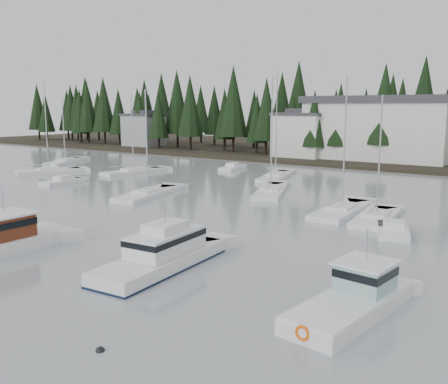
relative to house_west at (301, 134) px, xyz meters
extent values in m
cube|color=black|center=(18.00, 18.00, -4.65)|extent=(240.00, 54.00, 1.00)
cube|color=silver|center=(0.00, 0.00, -0.40)|extent=(9.00, 7.00, 7.50)
cube|color=#38383D|center=(0.00, 0.00, 3.60)|extent=(9.54, 7.42, 0.50)
cube|color=#38383D|center=(0.00, 0.00, 4.20)|extent=(4.95, 3.85, 0.80)
cube|color=#999EA0|center=(-42.00, 2.00, -0.65)|extent=(8.00, 7.00, 7.00)
cube|color=#38383D|center=(-42.00, 2.00, 3.10)|extent=(8.48, 7.42, 0.50)
cube|color=#38383D|center=(-42.00, 2.00, 3.70)|extent=(4.40, 3.85, 0.80)
cube|color=silver|center=(13.00, 3.00, 0.85)|extent=(24.00, 10.00, 10.00)
cube|color=#38383D|center=(13.00, 3.00, 6.15)|extent=(25.00, 11.00, 1.20)
cube|color=#4C190F|center=(11.04, -64.94, -2.98)|extent=(2.81, 3.07, 1.57)
cube|color=white|center=(11.04, -64.94, -2.14)|extent=(3.15, 3.48, 0.13)
cube|color=black|center=(11.04, -64.94, -2.66)|extent=(2.88, 3.12, 0.45)
cylinder|color=#A5A8AD|center=(11.04, -64.94, -1.19)|extent=(0.08, 0.08, 1.79)
cube|color=white|center=(22.00, -61.61, -4.52)|extent=(3.82, 9.97, 1.42)
cube|color=black|center=(22.00, -61.61, -4.63)|extent=(3.85, 10.02, 0.20)
cube|color=white|center=(21.96, -61.12, -3.15)|extent=(2.88, 5.26, 1.29)
cube|color=black|center=(21.96, -61.12, -2.84)|extent=(2.95, 5.31, 0.35)
cube|color=white|center=(21.96, -61.12, -2.22)|extent=(2.01, 2.68, 0.58)
cylinder|color=#A5A8AD|center=(21.96, -61.12, -1.51)|extent=(0.10, 0.10, 0.98)
cube|color=white|center=(33.75, -61.69, -4.56)|extent=(3.55, 8.07, 1.27)
cube|color=white|center=(33.75, -61.69, -3.87)|extent=(3.48, 7.91, 0.12)
cube|color=#8EBAB2|center=(33.92, -60.14, -3.19)|extent=(2.48, 2.57, 1.37)
cube|color=white|center=(33.92, -60.14, -2.45)|extent=(2.79, 2.91, 0.12)
cube|color=black|center=(33.92, -60.14, -2.91)|extent=(2.54, 2.62, 0.39)
cylinder|color=#A5A8AD|center=(33.92, -60.14, -1.62)|extent=(0.08, 0.08, 1.56)
torus|color=#F2590C|center=(33.34, -65.58, -4.12)|extent=(0.70, 0.21, 0.68)
cube|color=white|center=(4.13, -44.31, -4.68)|extent=(5.17, 10.75, 1.05)
cube|color=white|center=(4.13, -44.31, -4.03)|extent=(2.74, 3.89, 0.30)
cylinder|color=#A5A8AD|center=(4.13, -44.31, 1.26)|extent=(0.14, 0.14, 10.84)
cube|color=white|center=(8.55, -24.34, -4.68)|extent=(5.58, 11.04, 1.05)
cube|color=white|center=(8.55, -24.34, -4.03)|extent=(2.85, 4.03, 0.30)
cylinder|color=#A5A8AD|center=(8.55, -24.34, 2.71)|extent=(0.14, 0.14, 13.74)
cube|color=white|center=(-10.86, -31.83, -4.68)|extent=(3.93, 10.19, 1.05)
cube|color=white|center=(-10.86, -31.83, -4.03)|extent=(2.31, 3.59, 0.30)
cylinder|color=#A5A8AD|center=(-10.86, -31.83, 1.29)|extent=(0.14, 0.14, 10.89)
cube|color=white|center=(-21.29, -38.72, -4.68)|extent=(5.97, 9.40, 1.05)
cube|color=white|center=(-21.29, -38.72, -4.03)|extent=(2.96, 3.57, 0.30)
cylinder|color=#A5A8AD|center=(-21.29, -38.72, 2.24)|extent=(0.14, 0.14, 12.79)
cube|color=white|center=(14.07, -35.06, -4.68)|extent=(6.79, 11.01, 1.05)
cube|color=white|center=(14.07, -35.06, -4.03)|extent=(3.23, 4.14, 0.30)
cylinder|color=#A5A8AD|center=(14.07, -35.06, 2.06)|extent=(0.14, 0.14, 12.42)
cube|color=white|center=(-30.22, -29.09, -4.68)|extent=(6.92, 10.67, 1.05)
cube|color=white|center=(-30.22, -29.09, -4.03)|extent=(3.22, 4.04, 0.30)
cylinder|color=#A5A8AD|center=(-30.22, -29.09, 1.31)|extent=(0.14, 0.14, 10.93)
cube|color=white|center=(24.60, -40.29, -4.68)|extent=(3.50, 10.19, 1.05)
cube|color=white|center=(24.60, -40.29, -4.03)|extent=(2.24, 3.53, 0.30)
cylinder|color=#A5A8AD|center=(24.60, -40.29, 1.68)|extent=(0.14, 0.14, 11.68)
cube|color=white|center=(28.19, -41.53, -4.68)|extent=(3.81, 8.75, 1.05)
cube|color=white|center=(28.19, -41.53, -4.03)|extent=(2.29, 3.10, 0.30)
cylinder|color=#A5A8AD|center=(28.19, -41.53, 0.85)|extent=(0.14, 0.14, 10.01)
cube|color=white|center=(-10.78, -44.15, -4.60)|extent=(2.48, 5.82, 0.90)
cube|color=white|center=(-10.78, -44.15, -3.90)|extent=(1.58, 1.90, 0.55)
cube|color=white|center=(30.77, -45.33, -4.60)|extent=(3.72, 5.51, 0.90)
cube|color=white|center=(30.77, -45.33, -3.90)|extent=(1.94, 2.02, 0.55)
cube|color=white|center=(-1.65, -19.85, -4.60)|extent=(3.29, 6.13, 0.90)
cube|color=white|center=(-1.65, -19.85, -3.90)|extent=(1.83, 2.11, 0.55)
sphere|color=black|center=(27.04, -70.63, -4.65)|extent=(0.37, 0.37, 0.37)
camera|label=1|loc=(41.71, -82.72, 4.87)|focal=40.00mm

